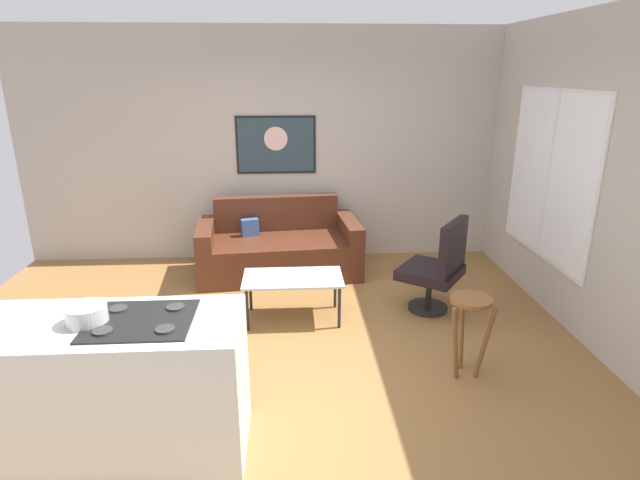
{
  "coord_description": "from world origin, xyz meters",
  "views": [
    {
      "loc": [
        0.05,
        -3.87,
        2.29
      ],
      "look_at": [
        0.34,
        0.9,
        0.7
      ],
      "focal_mm": 28.69,
      "sensor_mm": 36.0,
      "label": 1
    }
  ],
  "objects_px": {
    "couch": "(279,249)",
    "mixing_bowl": "(87,315)",
    "coffee_table": "(293,281)",
    "armchair": "(438,267)",
    "bar_stool": "(470,316)",
    "wall_painting": "(276,145)"
  },
  "relations": [
    {
      "from": "coffee_table",
      "to": "bar_stool",
      "type": "height_order",
      "value": "bar_stool"
    },
    {
      "from": "coffee_table",
      "to": "armchair",
      "type": "bearing_deg",
      "value": 2.64
    },
    {
      "from": "coffee_table",
      "to": "mixing_bowl",
      "type": "relative_size",
      "value": 4.05
    },
    {
      "from": "mixing_bowl",
      "to": "wall_painting",
      "type": "distance_m",
      "value": 3.71
    },
    {
      "from": "coffee_table",
      "to": "wall_painting",
      "type": "relative_size",
      "value": 0.98
    },
    {
      "from": "mixing_bowl",
      "to": "armchair",
      "type": "bearing_deg",
      "value": 35.16
    },
    {
      "from": "mixing_bowl",
      "to": "wall_painting",
      "type": "bearing_deg",
      "value": 73.92
    },
    {
      "from": "coffee_table",
      "to": "armchair",
      "type": "height_order",
      "value": "armchair"
    },
    {
      "from": "couch",
      "to": "coffee_table",
      "type": "distance_m",
      "value": 1.23
    },
    {
      "from": "couch",
      "to": "wall_painting",
      "type": "relative_size",
      "value": 2.0
    },
    {
      "from": "armchair",
      "to": "wall_painting",
      "type": "xyz_separation_m",
      "value": [
        -1.59,
        1.7,
        0.96
      ]
    },
    {
      "from": "coffee_table",
      "to": "armchair",
      "type": "xyz_separation_m",
      "value": [
        1.42,
        0.07,
        0.08
      ]
    },
    {
      "from": "couch",
      "to": "mixing_bowl",
      "type": "xyz_separation_m",
      "value": [
        -1.03,
        -2.98,
        0.67
      ]
    },
    {
      "from": "mixing_bowl",
      "to": "coffee_table",
      "type": "bearing_deg",
      "value": 56.08
    },
    {
      "from": "couch",
      "to": "armchair",
      "type": "distance_m",
      "value": 1.96
    },
    {
      "from": "coffee_table",
      "to": "wall_painting",
      "type": "distance_m",
      "value": 2.06
    },
    {
      "from": "couch",
      "to": "bar_stool",
      "type": "distance_m",
      "value": 2.72
    },
    {
      "from": "coffee_table",
      "to": "armchair",
      "type": "distance_m",
      "value": 1.42
    },
    {
      "from": "couch",
      "to": "coffee_table",
      "type": "height_order",
      "value": "couch"
    },
    {
      "from": "bar_stool",
      "to": "wall_painting",
      "type": "height_order",
      "value": "wall_painting"
    },
    {
      "from": "couch",
      "to": "mixing_bowl",
      "type": "distance_m",
      "value": 3.23
    },
    {
      "from": "bar_stool",
      "to": "couch",
      "type": "bearing_deg",
      "value": 123.54
    }
  ]
}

